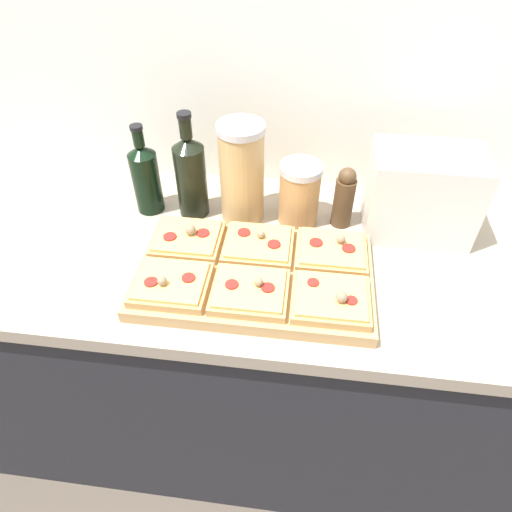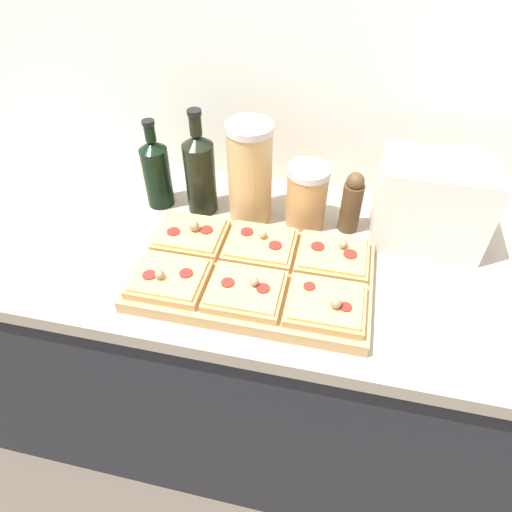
{
  "view_description": "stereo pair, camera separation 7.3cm",
  "coord_description": "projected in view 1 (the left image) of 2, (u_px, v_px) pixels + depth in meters",
  "views": [
    {
      "loc": [
        0.03,
        -0.55,
        1.7
      ],
      "look_at": [
        -0.07,
        0.23,
        0.97
      ],
      "focal_mm": 32.0,
      "sensor_mm": 36.0,
      "label": 1
    },
    {
      "loc": [
        0.1,
        -0.54,
        1.7
      ],
      "look_at": [
        -0.07,
        0.23,
        0.97
      ],
      "focal_mm": 32.0,
      "sensor_mm": 36.0,
      "label": 2
    }
  ],
  "objects": [
    {
      "name": "ground_plane",
      "position": [
        269.0,
        511.0,
        1.56
      ],
      "size": [
        12.0,
        12.0,
        0.0
      ],
      "primitive_type": "plane",
      "color": "#4C4238"
    },
    {
      "name": "pepper_mill",
      "position": [
        344.0,
        198.0,
        1.2
      ],
      "size": [
        0.05,
        0.05,
        0.17
      ],
      "color": "#47331E",
      "rests_on": "kitchen_counter"
    },
    {
      "name": "toaster_oven",
      "position": [
        422.0,
        194.0,
        1.16
      ],
      "size": [
        0.29,
        0.17,
        0.23
      ],
      "color": "beige",
      "rests_on": "kitchen_counter"
    },
    {
      "name": "pizza_slice_back_center",
      "position": [
        258.0,
        245.0,
        1.12
      ],
      "size": [
        0.17,
        0.15,
        0.05
      ],
      "color": "tan",
      "rests_on": "cutting_board"
    },
    {
      "name": "wine_bottle",
      "position": [
        191.0,
        175.0,
        1.21
      ],
      "size": [
        0.08,
        0.08,
        0.3
      ],
      "color": "black",
      "rests_on": "kitchen_counter"
    },
    {
      "name": "grain_jar_short",
      "position": [
        299.0,
        194.0,
        1.2
      ],
      "size": [
        0.11,
        0.11,
        0.17
      ],
      "color": "#AD7F4C",
      "rests_on": "kitchen_counter"
    },
    {
      "name": "pizza_slice_back_left",
      "position": [
        188.0,
        239.0,
        1.13
      ],
      "size": [
        0.17,
        0.15,
        0.06
      ],
      "color": "tan",
      "rests_on": "cutting_board"
    },
    {
      "name": "grain_jar_tall",
      "position": [
        242.0,
        173.0,
        1.18
      ],
      "size": [
        0.12,
        0.12,
        0.27
      ],
      "color": "tan",
      "rests_on": "kitchen_counter"
    },
    {
      "name": "cutting_board",
      "position": [
        254.0,
        276.0,
        1.08
      ],
      "size": [
        0.55,
        0.33,
        0.03
      ],
      "primitive_type": "cube",
      "color": "tan",
      "rests_on": "kitchen_counter"
    },
    {
      "name": "pizza_slice_front_right",
      "position": [
        331.0,
        299.0,
        0.99
      ],
      "size": [
        0.17,
        0.15,
        0.05
      ],
      "color": "tan",
      "rests_on": "cutting_board"
    },
    {
      "name": "kitchen_counter",
      "position": [
        282.0,
        355.0,
        1.48
      ],
      "size": [
        2.63,
        0.67,
        0.91
      ],
      "color": "#232328",
      "rests_on": "ground_plane"
    },
    {
      "name": "pizza_slice_front_center",
      "position": [
        250.0,
        291.0,
        1.0
      ],
      "size": [
        0.17,
        0.15,
        0.05
      ],
      "color": "tan",
      "rests_on": "cutting_board"
    },
    {
      "name": "wall_back",
      "position": [
        305.0,
        67.0,
        1.2
      ],
      "size": [
        6.0,
        0.06,
        2.5
      ],
      "color": "silver",
      "rests_on": "ground_plane"
    },
    {
      "name": "olive_oil_bottle",
      "position": [
        146.0,
        177.0,
        1.23
      ],
      "size": [
        0.08,
        0.08,
        0.25
      ],
      "color": "black",
      "rests_on": "kitchen_counter"
    },
    {
      "name": "pizza_slice_front_left",
      "position": [
        171.0,
        284.0,
        1.02
      ],
      "size": [
        0.17,
        0.15,
        0.05
      ],
      "color": "tan",
      "rests_on": "cutting_board"
    },
    {
      "name": "pizza_slice_back_right",
      "position": [
        332.0,
        251.0,
        1.1
      ],
      "size": [
        0.17,
        0.15,
        0.05
      ],
      "color": "tan",
      "rests_on": "cutting_board"
    }
  ]
}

